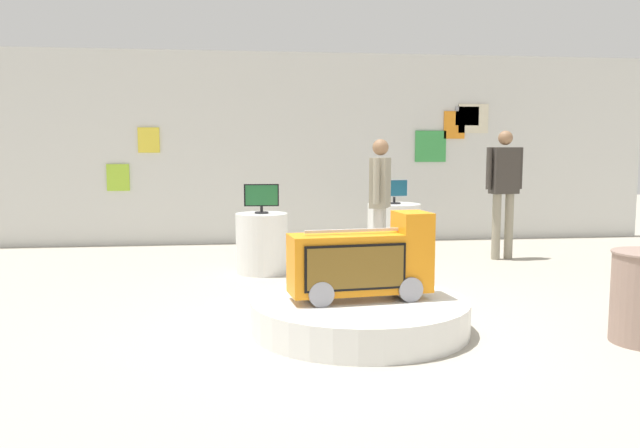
{
  "coord_description": "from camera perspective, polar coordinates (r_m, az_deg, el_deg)",
  "views": [
    {
      "loc": [
        -1.02,
        -5.44,
        1.55
      ],
      "look_at": [
        -0.24,
        0.75,
        0.82
      ],
      "focal_mm": 36.1,
      "sensor_mm": 36.0,
      "label": 1
    }
  ],
  "objects": [
    {
      "name": "tv_on_center_rear",
      "position": [
        8.02,
        -5.21,
        2.4
      ],
      "size": [
        0.43,
        0.17,
        0.37
      ],
      "color": "black",
      "rests_on": "display_pedestal_center_rear"
    },
    {
      "name": "display_pedestal_left_rear",
      "position": [
        9.51,
        6.56,
        -0.47
      ],
      "size": [
        0.77,
        0.77,
        0.75
      ],
      "primitive_type": "cylinder",
      "color": "silver",
      "rests_on": "ground"
    },
    {
      "name": "shopper_browsing_near_truck",
      "position": [
        9.36,
        16.0,
        3.42
      ],
      "size": [
        0.56,
        0.25,
        1.8
      ],
      "color": "gray",
      "rests_on": "ground"
    },
    {
      "name": "display_pedestal_center_rear",
      "position": [
        8.09,
        -5.17,
        -1.71
      ],
      "size": [
        0.65,
        0.65,
        0.75
      ],
      "primitive_type": "cylinder",
      "color": "silver",
      "rests_on": "ground"
    },
    {
      "name": "novelty_firetruck_tv",
      "position": [
        5.48,
        3.83,
        -3.54
      ],
      "size": [
        1.24,
        0.53,
        0.74
      ],
      "color": "gray",
      "rests_on": "main_display_pedestal"
    },
    {
      "name": "shopper_browsing_rear",
      "position": [
        8.02,
        5.34,
        2.54
      ],
      "size": [
        0.34,
        0.52,
        1.67
      ],
      "color": "#B2ADA3",
      "rests_on": "ground"
    },
    {
      "name": "main_display_pedestal",
      "position": [
        5.57,
        3.53,
        -8.05
      ],
      "size": [
        1.86,
        1.86,
        0.27
      ],
      "primitive_type": "cylinder",
      "color": "silver",
      "rests_on": "ground"
    },
    {
      "name": "tv_on_left_rear",
      "position": [
        9.46,
        6.61,
        3.0
      ],
      "size": [
        0.42,
        0.18,
        0.36
      ],
      "color": "black",
      "rests_on": "display_pedestal_left_rear"
    },
    {
      "name": "back_wall_display",
      "position": [
        10.69,
        -1.67,
        6.7
      ],
      "size": [
        11.98,
        0.13,
        3.11
      ],
      "color": "silver",
      "rests_on": "ground"
    },
    {
      "name": "ground_plane",
      "position": [
        5.75,
        3.31,
        -9.0
      ],
      "size": [
        30.0,
        30.0,
        0.0
      ],
      "primitive_type": "plane",
      "color": "#A8A091"
    }
  ]
}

